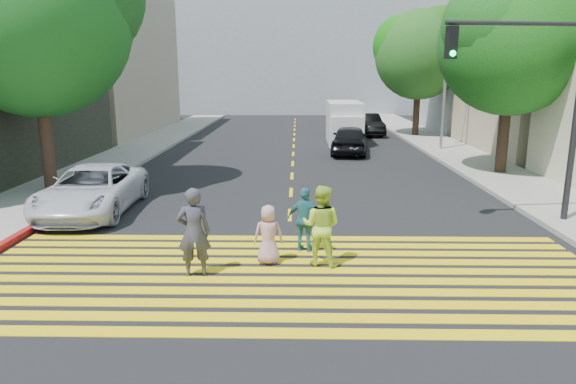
{
  "coord_description": "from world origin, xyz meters",
  "views": [
    {
      "loc": [
        0.22,
        -8.82,
        4.13
      ],
      "look_at": [
        0.0,
        3.0,
        1.4
      ],
      "focal_mm": 32.0,
      "sensor_mm": 36.0,
      "label": 1
    }
  ],
  "objects_px": {
    "dark_car_near": "(350,139)",
    "silver_car": "(341,122)",
    "pedestrian_woman": "(321,226)",
    "traffic_signal": "(542,89)",
    "pedestrian_man": "(194,232)",
    "pedestrian_child": "(268,235)",
    "tree_right_near": "(514,35)",
    "tree_right_far": "(421,50)",
    "pedestrian_extra": "(305,220)",
    "dark_car_parked": "(368,124)",
    "tree_left": "(36,10)",
    "white_sedan": "(92,190)",
    "white_van": "(344,124)"
  },
  "relations": [
    {
      "from": "dark_car_parked",
      "to": "traffic_signal",
      "type": "xyz_separation_m",
      "value": [
        1.61,
        -21.63,
        3.0
      ]
    },
    {
      "from": "traffic_signal",
      "to": "tree_right_near",
      "type": "bearing_deg",
      "value": 66.7
    },
    {
      "from": "pedestrian_man",
      "to": "pedestrian_child",
      "type": "bearing_deg",
      "value": -164.58
    },
    {
      "from": "tree_left",
      "to": "traffic_signal",
      "type": "height_order",
      "value": "tree_left"
    },
    {
      "from": "pedestrian_man",
      "to": "pedestrian_child",
      "type": "distance_m",
      "value": 1.69
    },
    {
      "from": "pedestrian_extra",
      "to": "dark_car_near",
      "type": "relative_size",
      "value": 0.34
    },
    {
      "from": "pedestrian_child",
      "to": "traffic_signal",
      "type": "distance_m",
      "value": 8.3
    },
    {
      "from": "pedestrian_child",
      "to": "pedestrian_extra",
      "type": "xyz_separation_m",
      "value": [
        0.83,
        0.81,
        0.11
      ]
    },
    {
      "from": "tree_right_near",
      "to": "pedestrian_child",
      "type": "xyz_separation_m",
      "value": [
        -9.14,
        -10.41,
        -4.97
      ]
    },
    {
      "from": "pedestrian_woman",
      "to": "traffic_signal",
      "type": "height_order",
      "value": "traffic_signal"
    },
    {
      "from": "dark_car_near",
      "to": "silver_car",
      "type": "distance_m",
      "value": 10.98
    },
    {
      "from": "pedestrian_woman",
      "to": "silver_car",
      "type": "height_order",
      "value": "pedestrian_woman"
    },
    {
      "from": "pedestrian_man",
      "to": "white_sedan",
      "type": "bearing_deg",
      "value": -60.76
    },
    {
      "from": "pedestrian_woman",
      "to": "white_sedan",
      "type": "xyz_separation_m",
      "value": [
        -6.73,
        4.25,
        -0.19
      ]
    },
    {
      "from": "pedestrian_man",
      "to": "dark_car_near",
      "type": "relative_size",
      "value": 0.42
    },
    {
      "from": "tree_left",
      "to": "white_sedan",
      "type": "bearing_deg",
      "value": -48.05
    },
    {
      "from": "tree_right_far",
      "to": "pedestrian_extra",
      "type": "xyz_separation_m",
      "value": [
        -7.79,
        -22.92,
        -4.87
      ]
    },
    {
      "from": "tree_right_far",
      "to": "dark_car_near",
      "type": "relative_size",
      "value": 1.86
    },
    {
      "from": "tree_right_far",
      "to": "traffic_signal",
      "type": "relative_size",
      "value": 1.45
    },
    {
      "from": "tree_left",
      "to": "pedestrian_man",
      "type": "height_order",
      "value": "tree_left"
    },
    {
      "from": "silver_car",
      "to": "white_van",
      "type": "distance_m",
      "value": 6.69
    },
    {
      "from": "pedestrian_woman",
      "to": "pedestrian_child",
      "type": "xyz_separation_m",
      "value": [
        -1.16,
        0.06,
        -0.23
      ]
    },
    {
      "from": "pedestrian_woman",
      "to": "white_sedan",
      "type": "height_order",
      "value": "pedestrian_woman"
    },
    {
      "from": "tree_left",
      "to": "pedestrian_extra",
      "type": "xyz_separation_m",
      "value": [
        8.9,
        -6.16,
        -5.41
      ]
    },
    {
      "from": "white_sedan",
      "to": "dark_car_near",
      "type": "relative_size",
      "value": 1.13
    },
    {
      "from": "tree_right_near",
      "to": "white_van",
      "type": "height_order",
      "value": "tree_right_near"
    },
    {
      "from": "dark_car_parked",
      "to": "traffic_signal",
      "type": "height_order",
      "value": "traffic_signal"
    },
    {
      "from": "tree_right_far",
      "to": "traffic_signal",
      "type": "distance_m",
      "value": 20.8
    },
    {
      "from": "pedestrian_extra",
      "to": "silver_car",
      "type": "relative_size",
      "value": 0.34
    },
    {
      "from": "tree_right_near",
      "to": "dark_car_parked",
      "type": "xyz_separation_m",
      "value": [
        -3.68,
        14.3,
        -4.9
      ]
    },
    {
      "from": "white_sedan",
      "to": "dark_car_parked",
      "type": "xyz_separation_m",
      "value": [
        11.04,
        20.51,
        0.02
      ]
    },
    {
      "from": "tree_left",
      "to": "tree_right_near",
      "type": "distance_m",
      "value": 17.56
    },
    {
      "from": "tree_left",
      "to": "white_van",
      "type": "xyz_separation_m",
      "value": [
        11.54,
        13.45,
        -5.01
      ]
    },
    {
      "from": "tree_right_near",
      "to": "white_van",
      "type": "xyz_separation_m",
      "value": [
        -5.67,
        10.02,
        -4.46
      ]
    },
    {
      "from": "pedestrian_woman",
      "to": "traffic_signal",
      "type": "distance_m",
      "value": 7.27
    },
    {
      "from": "pedestrian_woman",
      "to": "silver_car",
      "type": "xyz_separation_m",
      "value": [
        2.71,
        27.14,
        -0.24
      ]
    },
    {
      "from": "tree_right_far",
      "to": "pedestrian_extra",
      "type": "height_order",
      "value": "tree_right_far"
    },
    {
      "from": "tree_left",
      "to": "white_sedan",
      "type": "distance_m",
      "value": 6.63
    },
    {
      "from": "tree_left",
      "to": "dark_car_near",
      "type": "xyz_separation_m",
      "value": [
        11.46,
        9.14,
        -5.42
      ]
    },
    {
      "from": "pedestrian_man",
      "to": "silver_car",
      "type": "distance_m",
      "value": 28.32
    },
    {
      "from": "tree_right_far",
      "to": "pedestrian_man",
      "type": "xyz_separation_m",
      "value": [
        -10.12,
        -24.46,
        -4.7
      ]
    },
    {
      "from": "pedestrian_extra",
      "to": "white_sedan",
      "type": "distance_m",
      "value": 7.24
    },
    {
      "from": "traffic_signal",
      "to": "tree_right_far",
      "type": "bearing_deg",
      "value": 78.16
    },
    {
      "from": "white_sedan",
      "to": "tree_right_far",
      "type": "bearing_deg",
      "value": 51.96
    },
    {
      "from": "pedestrian_child",
      "to": "dark_car_parked",
      "type": "xyz_separation_m",
      "value": [
        5.46,
        24.71,
        0.06
      ]
    },
    {
      "from": "pedestrian_woman",
      "to": "pedestrian_child",
      "type": "relative_size",
      "value": 1.35
    },
    {
      "from": "tree_right_near",
      "to": "silver_car",
      "type": "relative_size",
      "value": 1.84
    },
    {
      "from": "tree_right_far",
      "to": "pedestrian_extra",
      "type": "relative_size",
      "value": 5.4
    },
    {
      "from": "dark_car_near",
      "to": "tree_left",
      "type": "bearing_deg",
      "value": 46.57
    },
    {
      "from": "tree_right_far",
      "to": "tree_right_near",
      "type": "bearing_deg",
      "value": -87.75
    }
  ]
}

